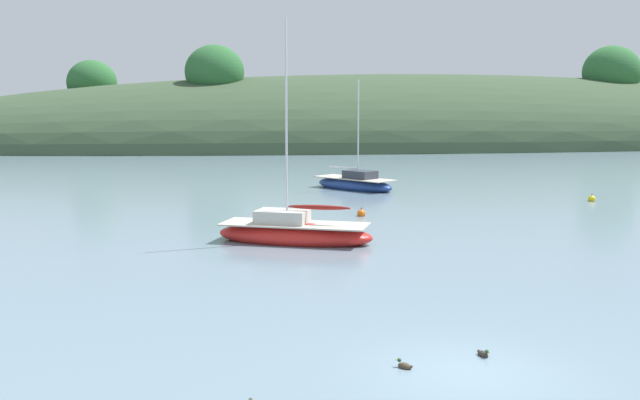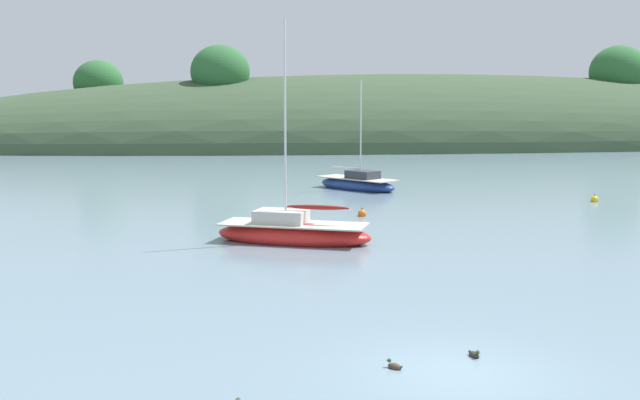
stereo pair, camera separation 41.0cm
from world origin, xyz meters
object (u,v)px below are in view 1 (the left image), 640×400
(sailboat_blue_center, at_px, (294,233))
(mooring_buoy_inner, at_px, (361,214))
(mooring_buoy_channel, at_px, (592,199))
(sailboat_yellow_far, at_px, (355,184))
(duck_trailing, at_px, (483,354))
(duck_lone_right, at_px, (405,366))

(sailboat_blue_center, height_order, mooring_buoy_inner, sailboat_blue_center)
(mooring_buoy_inner, bearing_deg, mooring_buoy_channel, 13.52)
(mooring_buoy_inner, bearing_deg, sailboat_blue_center, -123.17)
(sailboat_yellow_far, height_order, mooring_buoy_channel, sailboat_yellow_far)
(mooring_buoy_channel, bearing_deg, mooring_buoy_inner, -166.48)
(duck_trailing, bearing_deg, mooring_buoy_inner, 85.12)
(sailboat_blue_center, height_order, mooring_buoy_channel, sailboat_blue_center)
(sailboat_yellow_far, relative_size, duck_lone_right, 20.18)
(sailboat_yellow_far, distance_m, mooring_buoy_inner, 11.92)
(sailboat_blue_center, relative_size, mooring_buoy_inner, 17.47)
(sailboat_blue_center, height_order, duck_lone_right, sailboat_blue_center)
(sailboat_yellow_far, distance_m, duck_lone_right, 34.28)
(duck_lone_right, distance_m, duck_trailing, 2.06)
(mooring_buoy_inner, bearing_deg, duck_trailing, -94.88)
(sailboat_blue_center, relative_size, duck_lone_right, 25.43)
(sailboat_yellow_far, height_order, mooring_buoy_inner, sailboat_yellow_far)
(mooring_buoy_channel, xyz_separation_m, duck_lone_right, (-18.53, -25.55, -0.07))
(mooring_buoy_inner, xyz_separation_m, duck_lone_right, (-3.84, -22.02, -0.07))
(sailboat_yellow_far, xyz_separation_m, mooring_buoy_inner, (-2.13, -11.73, -0.26))
(duck_trailing, bearing_deg, sailboat_yellow_far, 83.20)
(sailboat_blue_center, bearing_deg, mooring_buoy_channel, 28.17)
(sailboat_yellow_far, bearing_deg, duck_trailing, -96.80)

